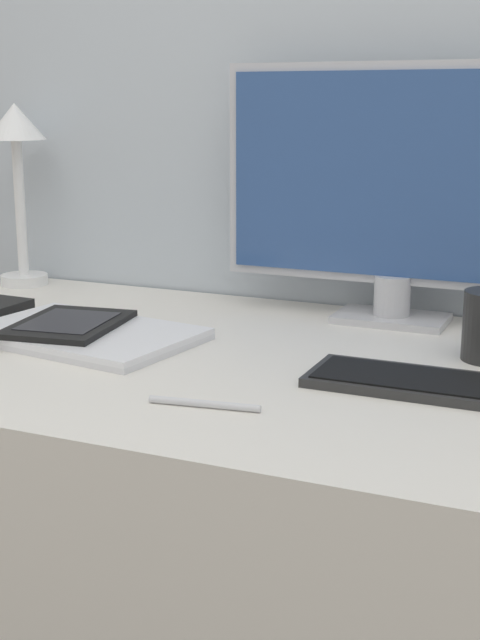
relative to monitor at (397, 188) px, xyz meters
name	(u,v)px	position (x,y,z in m)	size (l,w,h in m)	color
wall_back	(374,21)	(-0.08, 0.11, 0.26)	(3.60, 0.05, 2.40)	#B2BCC6
desk	(283,595)	(-0.08, -0.29, -0.58)	(1.46, 0.73, 0.72)	silver
monitor	(397,188)	(0.00, 0.00, 0.00)	(0.58, 0.11, 0.41)	#B7B7BC
keyboard	(427,383)	(0.13, -0.32, -0.21)	(0.30, 0.12, 0.01)	#282828
laptop	(84,334)	(-0.40, -0.30, -0.21)	(0.36, 0.26, 0.02)	silver
ereader	(68,324)	(-0.43, -0.30, -0.20)	(0.17, 0.21, 0.01)	black
desk_lamp	(17,153)	(-0.74, 0.01, 0.04)	(0.11, 0.11, 0.35)	white
pen	(204,404)	(-0.10, -0.50, -0.21)	(0.14, 0.03, 0.01)	silver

